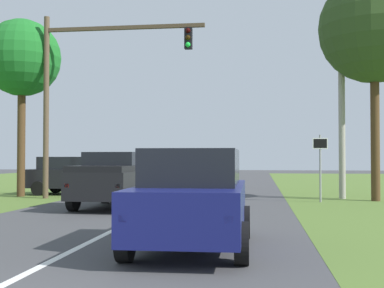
{
  "coord_description": "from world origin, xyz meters",
  "views": [
    {
      "loc": [
        3.55,
        -4.34,
        1.78
      ],
      "look_at": [
        0.77,
        16.84,
        2.34
      ],
      "focal_mm": 48.18,
      "sensor_mm": 36.0,
      "label": 1
    }
  ],
  "objects": [
    {
      "name": "utility_pole_right",
      "position": [
        7.1,
        18.55,
        5.23
      ],
      "size": [
        0.28,
        0.28,
        10.45
      ],
      "primitive_type": "cylinder",
      "color": "#9E998E",
      "rests_on": "ground_plane"
    },
    {
      "name": "oak_tree_right",
      "position": [
        8.27,
        17.56,
        7.1
      ],
      "size": [
        4.54,
        4.54,
        9.4
      ],
      "color": "#4C351E",
      "rests_on": "ground_plane"
    },
    {
      "name": "keep_moving_sign",
      "position": [
        5.96,
        16.69,
        1.72
      ],
      "size": [
        0.6,
        0.09,
        2.69
      ],
      "color": "gray",
      "rests_on": "ground_plane"
    },
    {
      "name": "ground_plane",
      "position": [
        0.0,
        9.44,
        0.0
      ],
      "size": [
        120.0,
        120.0,
        0.0
      ],
      "primitive_type": "plane",
      "color": "#424244"
    },
    {
      "name": "red_suv_near",
      "position": [
        2.25,
        5.7,
        1.01
      ],
      "size": [
        2.26,
        4.56,
        1.94
      ],
      "color": "navy",
      "rests_on": "ground_plane"
    },
    {
      "name": "traffic_light",
      "position": [
        -3.94,
        17.12,
        5.22
      ],
      "size": [
        7.11,
        0.4,
        7.98
      ],
      "color": "brown",
      "rests_on": "ground_plane"
    },
    {
      "name": "pickup_truck_lead",
      "position": [
        -1.51,
        13.49,
        1.0
      ],
      "size": [
        2.46,
        5.11,
        1.97
      ],
      "color": "black",
      "rests_on": "ground_plane"
    },
    {
      "name": "extra_tree_1",
      "position": [
        -7.3,
        18.05,
        6.33
      ],
      "size": [
        3.54,
        3.54,
        8.16
      ],
      "color": "#4C351E",
      "rests_on": "ground_plane"
    },
    {
      "name": "crossing_suv_far",
      "position": [
        -5.24,
        19.48,
        0.95
      ],
      "size": [
        4.8,
        2.27,
        1.82
      ],
      "color": "black",
      "rests_on": "ground_plane"
    }
  ]
}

